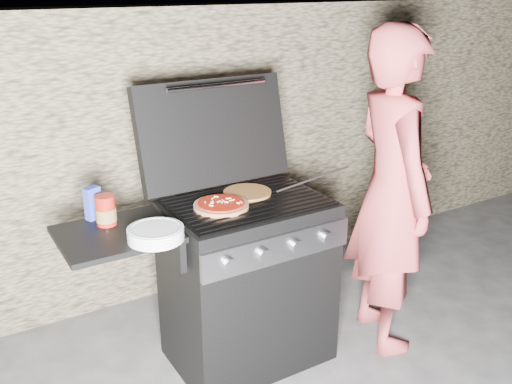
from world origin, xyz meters
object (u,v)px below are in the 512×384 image
gas_grill (205,295)px  sauce_jar (106,210)px  pizza_topped (221,205)px  person (391,193)px

gas_grill → sauce_jar: 0.68m
gas_grill → pizza_topped: (0.10, -0.01, 0.47)m
gas_grill → sauce_jar: bearing=167.2°
sauce_jar → gas_grill: bearing=-12.8°
gas_grill → person: size_ratio=0.76×
gas_grill → pizza_topped: size_ratio=5.00×
gas_grill → pizza_topped: bearing=-3.9°
gas_grill → person: person is taller
gas_grill → pizza_topped: 0.48m
person → sauce_jar: bearing=95.0°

